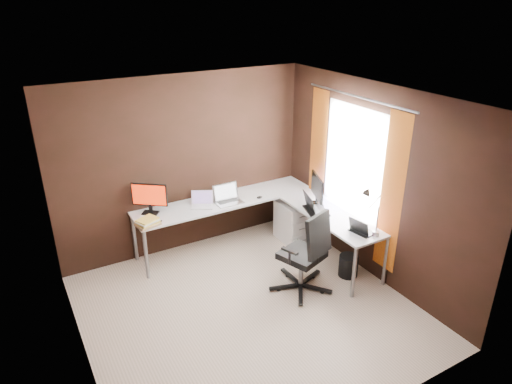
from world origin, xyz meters
TOP-DOWN VIEW (x-y plane):
  - room at (0.34, 0.07)m, footprint 3.60×3.60m
  - desk at (0.84, 1.04)m, footprint 2.65×2.25m
  - drawer_pedestal at (1.43, 1.15)m, footprint 0.42×0.50m
  - monitor_left at (-0.58, 1.63)m, footprint 0.40×0.32m
  - monitor_right at (1.51, 0.73)m, footprint 0.22×0.49m
  - laptop_white at (0.11, 1.49)m, footprint 0.37×0.33m
  - laptop_silver at (0.47, 1.43)m, footprint 0.38×0.27m
  - laptop_black_big at (1.34, 0.57)m, footprint 0.38×0.45m
  - laptop_black_small at (1.48, -0.20)m, footprint 0.25×0.32m
  - book_stack at (-0.73, 1.30)m, footprint 0.33×0.30m
  - mouse_left at (-0.59, 1.30)m, footprint 0.10×0.08m
  - mouse_corner at (0.92, 1.30)m, footprint 0.09×0.06m
  - desk_lamp at (1.52, -0.29)m, footprint 0.19×0.22m
  - office_chair at (0.81, 0.02)m, footprint 0.61×0.65m
  - wastebasket at (1.50, -0.03)m, footprint 0.30×0.30m

SIDE VIEW (x-z plane):
  - wastebasket at x=1.50m, z-range 0.00..0.29m
  - drawer_pedestal at x=1.43m, z-range 0.00..0.60m
  - office_chair at x=0.81m, z-range -0.23..0.87m
  - desk at x=0.84m, z-range 0.31..1.04m
  - mouse_corner at x=0.92m, z-range 0.73..0.76m
  - mouse_left at x=-0.59m, z-range 0.73..0.77m
  - book_stack at x=-0.73m, z-range 0.73..0.82m
  - laptop_black_small at x=1.48m, z-range 0.68..0.87m
  - laptop_white at x=0.11m, z-range 0.67..0.88m
  - laptop_silver at x=0.47m, z-range 0.66..0.91m
  - laptop_black_big at x=1.34m, z-range 0.66..0.91m
  - monitor_left at x=-0.58m, z-range 0.76..1.18m
  - monitor_right at x=1.51m, z-range 0.76..1.18m
  - desk_lamp at x=1.52m, z-range 0.81..1.41m
  - room at x=0.34m, z-range 0.03..2.53m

